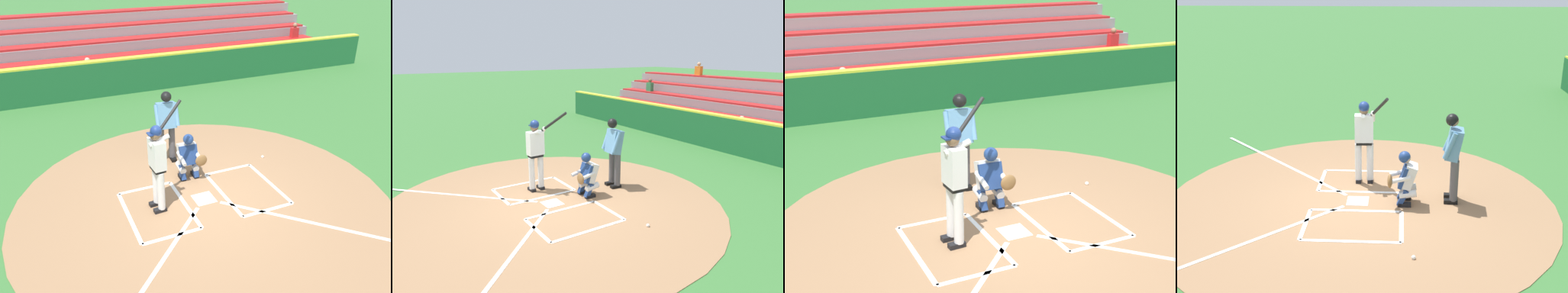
{
  "view_description": "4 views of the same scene",
  "coord_description": "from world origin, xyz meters",
  "views": [
    {
      "loc": [
        3.0,
        6.48,
        4.88
      ],
      "look_at": [
        -0.1,
        -0.7,
        0.93
      ],
      "focal_mm": 36.56,
      "sensor_mm": 36.0,
      "label": 1
    },
    {
      "loc": [
        -7.26,
        3.72,
        3.52
      ],
      "look_at": [
        0.35,
        -1.25,
        1.16
      ],
      "focal_mm": 33.65,
      "sensor_mm": 36.0,
      "label": 2
    },
    {
      "loc": [
        3.78,
        6.93,
        4.23
      ],
      "look_at": [
        0.13,
        -1.02,
        1.15
      ],
      "focal_mm": 51.07,
      "sensor_mm": 36.0,
      "label": 3
    },
    {
      "loc": [
        -9.42,
        -0.82,
        4.5
      ],
      "look_at": [
        0.59,
        -0.27,
        1.0
      ],
      "focal_mm": 46.48,
      "sensor_mm": 36.0,
      "label": 4
    }
  ],
  "objects": [
    {
      "name": "batter",
      "position": [
        0.98,
        -0.08,
        1.1
      ],
      "size": [
        0.91,
        0.76,
        2.13
      ],
      "color": "white",
      "rests_on": "ground"
    },
    {
      "name": "catcher",
      "position": [
        -0.04,
        -0.96,
        0.59
      ],
      "size": [
        0.59,
        0.61,
        1.13
      ],
      "color": "black",
      "rests_on": "ground"
    },
    {
      "name": "plate_umpire",
      "position": [
        0.14,
        -1.92,
        1.08
      ],
      "size": [
        0.6,
        0.44,
        1.86
      ],
      "color": "#4C4C51",
      "rests_on": "ground"
    },
    {
      "name": "baseball",
      "position": [
        -2.15,
        -1.1,
        0.04
      ],
      "size": [
        0.07,
        0.07,
        0.07
      ],
      "primitive_type": "sphere",
      "color": "white",
      "rests_on": "ground"
    },
    {
      "name": "ground_plane",
      "position": [
        0.0,
        0.0,
        0.0
      ],
      "size": [
        120.0,
        120.0,
        0.0
      ],
      "primitive_type": "plane",
      "color": "#387033"
    },
    {
      "name": "dirt_circle",
      "position": [
        0.0,
        0.0,
        0.01
      ],
      "size": [
        8.0,
        8.0,
        0.01
      ],
      "primitive_type": "cylinder",
      "color": "#99704C",
      "rests_on": "ground"
    },
    {
      "name": "home_plate_and_chalk",
      "position": [
        0.0,
        0.88,
        0.01
      ],
      "size": [
        7.93,
        4.91,
        0.01
      ],
      "color": "white",
      "rests_on": "dirt_circle"
    }
  ]
}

